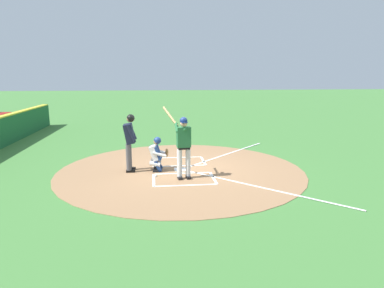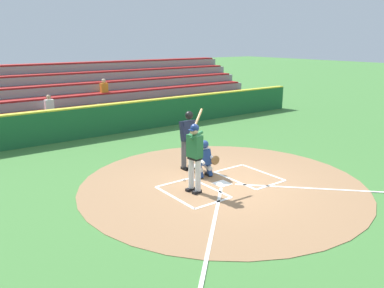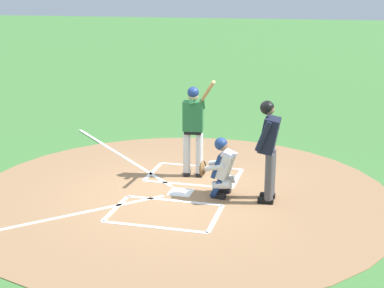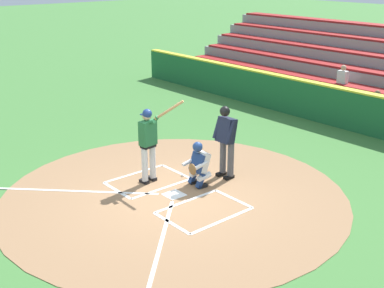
{
  "view_description": "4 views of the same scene",
  "coord_description": "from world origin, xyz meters",
  "px_view_note": "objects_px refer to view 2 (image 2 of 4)",
  "views": [
    {
      "loc": [
        10.67,
        -0.85,
        3.07
      ],
      "look_at": [
        0.38,
        0.32,
        0.94
      ],
      "focal_mm": 31.44,
      "sensor_mm": 36.0,
      "label": 1
    },
    {
      "loc": [
        6.84,
        7.81,
        3.98
      ],
      "look_at": [
        0.04,
        -1.38,
        0.89
      ],
      "focal_mm": 36.4,
      "sensor_mm": 36.0,
      "label": 2
    },
    {
      "loc": [
        -9.6,
        -2.67,
        3.78
      ],
      "look_at": [
        -0.06,
        -0.24,
        1.0
      ],
      "focal_mm": 52.27,
      "sensor_mm": 36.0,
      "label": 3
    },
    {
      "loc": [
        -8.41,
        6.56,
        5.05
      ],
      "look_at": [
        0.55,
        -1.01,
        0.89
      ],
      "focal_mm": 47.18,
      "sensor_mm": 36.0,
      "label": 4
    }
  ],
  "objects_px": {
    "batter": "(195,153)",
    "catcher": "(204,158)",
    "plate_umpire": "(188,136)",
    "baseball": "(184,180)"
  },
  "relations": [
    {
      "from": "batter",
      "to": "catcher",
      "type": "distance_m",
      "value": 1.32
    },
    {
      "from": "catcher",
      "to": "plate_umpire",
      "type": "distance_m",
      "value": 0.99
    },
    {
      "from": "batter",
      "to": "baseball",
      "type": "distance_m",
      "value": 1.37
    },
    {
      "from": "catcher",
      "to": "baseball",
      "type": "xyz_separation_m",
      "value": [
        0.69,
        -0.07,
        -0.55
      ]
    },
    {
      "from": "batter",
      "to": "catcher",
      "type": "height_order",
      "value": "batter"
    },
    {
      "from": "plate_umpire",
      "to": "batter",
      "type": "bearing_deg",
      "value": 59.07
    },
    {
      "from": "catcher",
      "to": "baseball",
      "type": "relative_size",
      "value": 15.27
    },
    {
      "from": "catcher",
      "to": "baseball",
      "type": "height_order",
      "value": "catcher"
    },
    {
      "from": "plate_umpire",
      "to": "catcher",
      "type": "bearing_deg",
      "value": 87.64
    },
    {
      "from": "plate_umpire",
      "to": "baseball",
      "type": "height_order",
      "value": "plate_umpire"
    }
  ]
}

